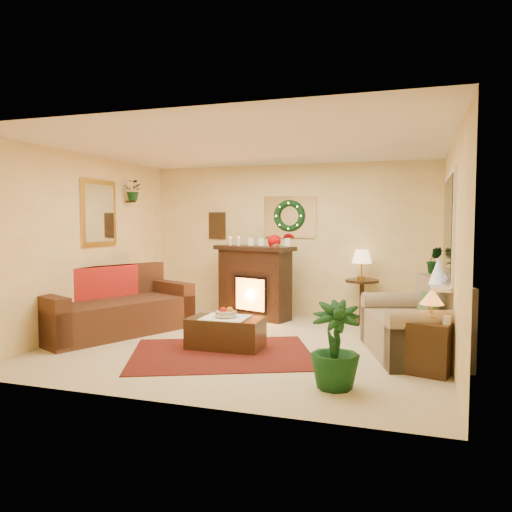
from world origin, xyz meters
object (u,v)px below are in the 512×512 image
(fireplace, at_px, (254,286))
(end_table_square, at_px, (430,348))
(side_table_round, at_px, (362,302))
(sofa, at_px, (114,304))
(coffee_table, at_px, (226,332))
(loveseat, at_px, (411,321))

(fireplace, distance_m, end_table_square, 3.59)
(fireplace, relative_size, end_table_square, 2.23)
(fireplace, distance_m, side_table_round, 1.78)
(sofa, relative_size, side_table_round, 3.20)
(side_table_round, relative_size, coffee_table, 0.73)
(loveseat, height_order, side_table_round, loveseat)
(sofa, height_order, side_table_round, sofa)
(end_table_square, xyz_separation_m, coffee_table, (-2.46, 0.28, -0.06))
(loveseat, relative_size, side_table_round, 2.29)
(end_table_square, bearing_deg, loveseat, 106.43)
(loveseat, bearing_deg, sofa, 164.30)
(sofa, distance_m, side_table_round, 3.84)
(side_table_round, xyz_separation_m, coffee_table, (-1.48, -2.23, -0.12))
(loveseat, distance_m, side_table_round, 1.99)
(coffee_table, bearing_deg, loveseat, 8.97)
(end_table_square, bearing_deg, coffee_table, 173.61)
(fireplace, bearing_deg, loveseat, -14.16)
(fireplace, distance_m, loveseat, 3.02)
(sofa, relative_size, loveseat, 1.40)
(fireplace, xyz_separation_m, side_table_round, (1.75, 0.20, -0.23))
(side_table_round, relative_size, end_table_square, 1.24)
(end_table_square, bearing_deg, fireplace, 139.90)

